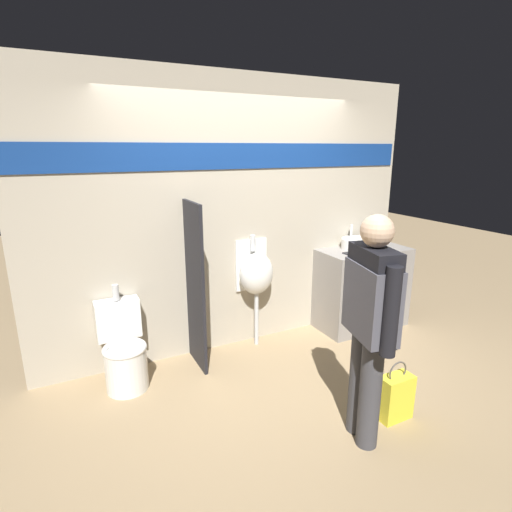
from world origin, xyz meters
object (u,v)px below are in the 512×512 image
at_px(sink_basin, 358,244).
at_px(urinal_near_counter, 256,274).
at_px(cell_phone, 349,254).
at_px(person_in_vest, 370,316).
at_px(toilet, 124,352).
at_px(shopping_bag, 395,397).

distance_m(sink_basin, urinal_near_counter, 1.26).
height_order(cell_phone, person_in_vest, person_in_vest).
distance_m(cell_phone, toilet, 2.43).
bearing_deg(person_in_vest, shopping_bag, -68.41).
bearing_deg(shopping_bag, cell_phone, 66.14).
bearing_deg(sink_basin, toilet, -178.42).
relative_size(cell_phone, person_in_vest, 0.09).
xyz_separation_m(urinal_near_counter, person_in_vest, (0.04, -1.61, 0.16)).
distance_m(urinal_near_counter, person_in_vest, 1.62).
relative_size(sink_basin, cell_phone, 2.70).
bearing_deg(shopping_bag, sink_basin, 60.27).
distance_m(sink_basin, person_in_vest, 1.94).
bearing_deg(cell_phone, person_in_vest, -124.75).
distance_m(cell_phone, person_in_vest, 1.66).
bearing_deg(person_in_vest, sink_basin, -24.24).
relative_size(sink_basin, urinal_near_counter, 0.32).
bearing_deg(toilet, person_in_vest, -46.08).
relative_size(person_in_vest, shopping_bag, 3.37).
height_order(sink_basin, urinal_near_counter, sink_basin).
distance_m(urinal_near_counter, shopping_bag, 1.72).
height_order(urinal_near_counter, toilet, urinal_near_counter).
bearing_deg(urinal_near_counter, person_in_vest, -88.67).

